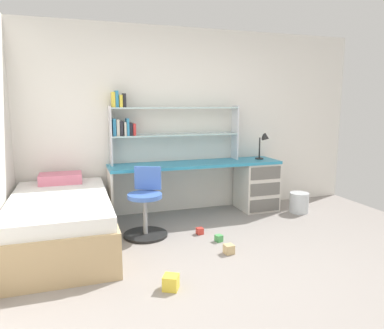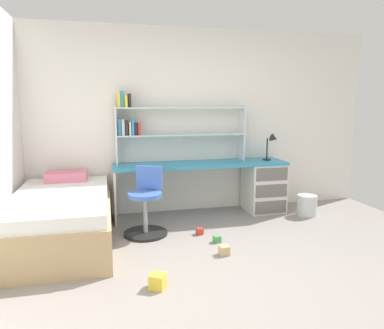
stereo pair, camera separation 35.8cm
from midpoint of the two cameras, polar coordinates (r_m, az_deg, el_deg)
name	(u,v)px [view 1 (the left image)]	position (r m, az deg, el deg)	size (l,w,h in m)	color
ground_plane	(255,278)	(3.42, 6.85, -17.43)	(5.43, 5.42, 0.02)	gray
room_shell	(110,128)	(3.88, -15.43, 5.54)	(5.43, 5.42, 2.58)	white
desk	(239,182)	(5.23, 5.58, -2.74)	(2.39, 0.54, 0.74)	teal
bookshelf_hutch	(158,123)	(4.91, -7.55, 6.59)	(1.80, 0.22, 0.97)	silver
desk_lamp	(265,142)	(5.29, 9.57, 3.54)	(0.20, 0.17, 0.38)	black
swivel_chair	(146,209)	(4.31, -9.75, -7.01)	(0.52, 0.52, 0.80)	black
bed_platform	(61,222)	(4.21, -22.43, -8.45)	(1.05, 1.88, 0.69)	tan
waste_bin	(299,203)	(5.34, 14.78, -5.88)	(0.27, 0.27, 0.29)	silver
toy_block_natural_0	(229,249)	(3.84, 3.15, -13.29)	(0.10, 0.10, 0.10)	tan
toy_block_green_1	(219,238)	(4.15, 1.77, -11.64)	(0.07, 0.07, 0.07)	#479E51
toy_block_yellow_2	(171,282)	(3.18, -6.75, -18.13)	(0.12, 0.12, 0.12)	gold
toy_block_red_3	(200,231)	(4.37, -1.15, -10.53)	(0.08, 0.08, 0.08)	red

